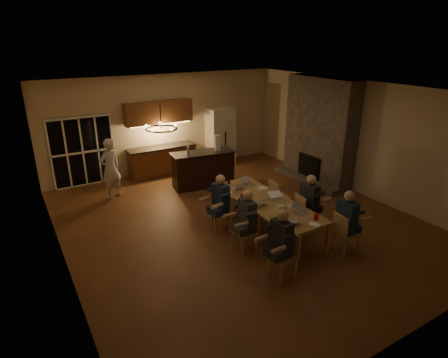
% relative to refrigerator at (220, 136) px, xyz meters
% --- Properties ---
extents(floor, '(9.00, 9.00, 0.00)m').
position_rel_refrigerator_xyz_m(floor, '(-1.90, -4.15, -1.00)').
color(floor, brown).
rests_on(floor, ground).
extents(back_wall, '(8.00, 0.04, 3.20)m').
position_rel_refrigerator_xyz_m(back_wall, '(-1.90, 0.37, 0.60)').
color(back_wall, tan).
rests_on(back_wall, ground).
extents(left_wall, '(0.04, 9.00, 3.20)m').
position_rel_refrigerator_xyz_m(left_wall, '(-5.92, -4.15, 0.60)').
color(left_wall, tan).
rests_on(left_wall, ground).
extents(right_wall, '(0.04, 9.00, 3.20)m').
position_rel_refrigerator_xyz_m(right_wall, '(2.12, -4.15, 0.60)').
color(right_wall, tan).
rests_on(right_wall, ground).
extents(ceiling, '(8.00, 9.00, 0.04)m').
position_rel_refrigerator_xyz_m(ceiling, '(-1.90, -4.15, 2.22)').
color(ceiling, white).
rests_on(ceiling, back_wall).
extents(french_doors, '(1.86, 0.08, 2.10)m').
position_rel_refrigerator_xyz_m(french_doors, '(-4.60, 0.32, 0.05)').
color(french_doors, black).
rests_on(french_doors, ground).
extents(fireplace, '(0.58, 2.50, 3.20)m').
position_rel_refrigerator_xyz_m(fireplace, '(1.80, -2.95, 0.60)').
color(fireplace, '#5F564B').
rests_on(fireplace, ground).
extents(kitchenette, '(2.24, 0.68, 2.40)m').
position_rel_refrigerator_xyz_m(kitchenette, '(-2.20, 0.05, 0.20)').
color(kitchenette, brown).
rests_on(kitchenette, ground).
extents(refrigerator, '(0.90, 0.68, 2.00)m').
position_rel_refrigerator_xyz_m(refrigerator, '(0.00, 0.00, 0.00)').
color(refrigerator, beige).
rests_on(refrigerator, ground).
extents(dining_table, '(1.10, 3.10, 0.75)m').
position_rel_refrigerator_xyz_m(dining_table, '(-1.60, -4.84, -0.62)').
color(dining_table, '#A78143').
rests_on(dining_table, ground).
extents(bar_island, '(1.98, 0.93, 1.08)m').
position_rel_refrigerator_xyz_m(bar_island, '(-1.54, -1.60, -0.46)').
color(bar_island, black).
rests_on(bar_island, ground).
extents(chair_left_near, '(0.45, 0.45, 0.89)m').
position_rel_refrigerator_xyz_m(chair_left_near, '(-2.41, -6.46, -0.55)').
color(chair_left_near, tan).
rests_on(chair_left_near, ground).
extents(chair_left_mid, '(0.45, 0.45, 0.89)m').
position_rel_refrigerator_xyz_m(chair_left_mid, '(-2.50, -5.30, -0.55)').
color(chair_left_mid, tan).
rests_on(chair_left_mid, ground).
extents(chair_left_far, '(0.55, 0.55, 0.89)m').
position_rel_refrigerator_xyz_m(chair_left_far, '(-2.47, -4.26, -0.55)').
color(chair_left_far, tan).
rests_on(chair_left_far, ground).
extents(chair_right_near, '(0.48, 0.48, 0.89)m').
position_rel_refrigerator_xyz_m(chair_right_near, '(-0.69, -6.44, -0.55)').
color(chair_right_near, tan).
rests_on(chair_right_near, ground).
extents(chair_right_mid, '(0.49, 0.49, 0.89)m').
position_rel_refrigerator_xyz_m(chair_right_mid, '(-0.74, -5.27, -0.55)').
color(chair_right_mid, tan).
rests_on(chair_right_mid, ground).
extents(chair_right_far, '(0.48, 0.48, 0.89)m').
position_rel_refrigerator_xyz_m(chair_right_far, '(-0.72, -4.25, -0.55)').
color(chair_right_far, tan).
rests_on(chair_right_far, ground).
extents(person_left_near, '(0.63, 0.63, 1.38)m').
position_rel_refrigerator_xyz_m(person_left_near, '(-2.43, -6.41, -0.31)').
color(person_left_near, '#23252E').
rests_on(person_left_near, ground).
extents(person_right_near, '(0.62, 0.62, 1.38)m').
position_rel_refrigerator_xyz_m(person_right_near, '(-0.70, -6.41, -0.31)').
color(person_right_near, '#1C2F46').
rests_on(person_right_near, ground).
extents(person_left_mid, '(0.63, 0.63, 1.38)m').
position_rel_refrigerator_xyz_m(person_left_mid, '(-2.46, -5.32, -0.31)').
color(person_left_mid, '#363C40').
rests_on(person_left_mid, ground).
extents(person_right_mid, '(0.63, 0.63, 1.38)m').
position_rel_refrigerator_xyz_m(person_right_mid, '(-0.72, -5.31, -0.31)').
color(person_right_mid, '#23252E').
rests_on(person_right_mid, ground).
extents(person_left_far, '(0.67, 0.67, 1.38)m').
position_rel_refrigerator_xyz_m(person_left_far, '(-2.48, -4.25, -0.31)').
color(person_left_far, '#1C2F46').
rests_on(person_left_far, ground).
extents(standing_person, '(0.74, 0.63, 1.73)m').
position_rel_refrigerator_xyz_m(standing_person, '(-4.16, -1.06, -0.13)').
color(standing_person, silver).
rests_on(standing_person, ground).
extents(chandelier, '(0.58, 0.58, 0.03)m').
position_rel_refrigerator_xyz_m(chandelier, '(-4.05, -4.82, 1.75)').
color(chandelier, black).
rests_on(chandelier, ceiling).
extents(laptop_a, '(0.40, 0.37, 0.23)m').
position_rel_refrigerator_xyz_m(laptop_a, '(-1.81, -5.91, -0.14)').
color(laptop_a, silver).
rests_on(laptop_a, dining_table).
extents(laptop_b, '(0.42, 0.41, 0.23)m').
position_rel_refrigerator_xyz_m(laptop_b, '(-1.29, -5.68, -0.14)').
color(laptop_b, silver).
rests_on(laptop_b, dining_table).
extents(laptop_c, '(0.37, 0.34, 0.23)m').
position_rel_refrigerator_xyz_m(laptop_c, '(-1.87, -4.87, -0.14)').
color(laptop_c, silver).
rests_on(laptop_c, dining_table).
extents(laptop_d, '(0.35, 0.32, 0.23)m').
position_rel_refrigerator_xyz_m(laptop_d, '(-1.36, -4.94, -0.14)').
color(laptop_d, silver).
rests_on(laptop_d, dining_table).
extents(laptop_e, '(0.35, 0.32, 0.23)m').
position_rel_refrigerator_xyz_m(laptop_e, '(-1.77, -3.79, -0.14)').
color(laptop_e, silver).
rests_on(laptop_e, dining_table).
extents(laptop_f, '(0.41, 0.40, 0.23)m').
position_rel_refrigerator_xyz_m(laptop_f, '(-1.36, -3.78, -0.14)').
color(laptop_f, silver).
rests_on(laptop_f, dining_table).
extents(mug_front, '(0.09, 0.09, 0.10)m').
position_rel_refrigerator_xyz_m(mug_front, '(-1.61, -5.35, -0.20)').
color(mug_front, white).
rests_on(mug_front, dining_table).
extents(mug_mid, '(0.08, 0.08, 0.10)m').
position_rel_refrigerator_xyz_m(mug_mid, '(-1.45, -4.35, -0.20)').
color(mug_mid, white).
rests_on(mug_mid, dining_table).
extents(mug_back, '(0.08, 0.08, 0.10)m').
position_rel_refrigerator_xyz_m(mug_back, '(-1.95, -3.98, -0.20)').
color(mug_back, white).
rests_on(mug_back, dining_table).
extents(redcup_near, '(0.09, 0.09, 0.12)m').
position_rel_refrigerator_xyz_m(redcup_near, '(-1.26, -6.10, -0.19)').
color(redcup_near, '#B50C0E').
rests_on(redcup_near, dining_table).
extents(redcup_mid, '(0.09, 0.09, 0.12)m').
position_rel_refrigerator_xyz_m(redcup_mid, '(-2.00, -4.43, -0.19)').
color(redcup_mid, '#B50C0E').
rests_on(redcup_mid, dining_table).
extents(can_silver, '(0.07, 0.07, 0.12)m').
position_rel_refrigerator_xyz_m(can_silver, '(-1.60, -5.49, -0.19)').
color(can_silver, '#B2B2B7').
rests_on(can_silver, dining_table).
extents(can_cola, '(0.07, 0.07, 0.12)m').
position_rel_refrigerator_xyz_m(can_cola, '(-1.78, -3.46, -0.19)').
color(can_cola, '#3F0F0C').
rests_on(can_cola, dining_table).
extents(plate_near, '(0.25, 0.25, 0.02)m').
position_rel_refrigerator_xyz_m(plate_near, '(-1.25, -5.40, -0.24)').
color(plate_near, white).
rests_on(plate_near, dining_table).
extents(plate_left, '(0.28, 0.28, 0.02)m').
position_rel_refrigerator_xyz_m(plate_left, '(-1.85, -5.76, -0.24)').
color(plate_left, white).
rests_on(plate_left, dining_table).
extents(plate_far, '(0.24, 0.24, 0.02)m').
position_rel_refrigerator_xyz_m(plate_far, '(-1.20, -4.17, -0.24)').
color(plate_far, white).
rests_on(plate_far, dining_table).
extents(notepad, '(0.23, 0.26, 0.01)m').
position_rel_refrigerator_xyz_m(notepad, '(-1.47, -6.26, -0.24)').
color(notepad, white).
rests_on(notepad, dining_table).
extents(bar_bottle, '(0.09, 0.09, 0.24)m').
position_rel_refrigerator_xyz_m(bar_bottle, '(-2.00, -1.56, 0.20)').
color(bar_bottle, '#99999E').
rests_on(bar_bottle, bar_island).
extents(bar_blender, '(0.20, 0.20, 0.48)m').
position_rel_refrigerator_xyz_m(bar_blender, '(-1.08, -1.67, 0.32)').
color(bar_blender, silver).
rests_on(bar_blender, bar_island).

